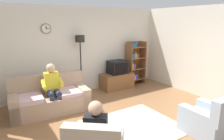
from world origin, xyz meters
TOP-DOWN VIEW (x-y plane):
  - ground_plane at (0.00, 0.00)m, footprint 12.00×12.00m
  - back_wall_assembly at (-0.00, 2.66)m, footprint 6.20×0.17m
  - right_wall at (2.86, 0.00)m, footprint 0.12×5.80m
  - couch at (-1.38, 1.67)m, footprint 1.96×1.03m
  - tv_stand at (1.07, 2.25)m, footprint 1.10×0.56m
  - tv at (1.07, 2.23)m, footprint 0.60×0.49m
  - bookshelf at (1.88, 2.32)m, footprint 0.68×0.36m
  - floor_lamp at (-0.20, 2.35)m, footprint 0.28×0.28m
  - armchair_near_bookshelf at (1.03, -1.15)m, footprint 0.81×0.89m
  - area_rug at (-0.21, -0.13)m, footprint 2.20×1.70m
  - person_on_couch at (-1.32, 1.56)m, footprint 0.53×0.56m
  - person_in_left_armchair at (-1.30, -0.73)m, footprint 0.62×0.64m

SIDE VIEW (x-z plane):
  - ground_plane at x=0.00m, z-range 0.00..0.00m
  - area_rug at x=-0.21m, z-range 0.00..0.01m
  - tv_stand at x=1.07m, z-range 0.00..0.53m
  - armchair_near_bookshelf at x=1.03m, z-range -0.16..0.74m
  - couch at x=-1.38m, z-range -0.14..0.76m
  - person_in_left_armchair at x=-1.30m, z-range 0.04..1.16m
  - person_on_couch at x=-1.32m, z-range 0.08..1.32m
  - tv at x=1.07m, z-range 0.53..0.97m
  - bookshelf at x=1.88m, z-range 0.01..1.57m
  - right_wall at x=2.86m, z-range 0.00..2.70m
  - back_wall_assembly at x=0.00m, z-range 0.00..2.70m
  - floor_lamp at x=-0.20m, z-range 0.53..2.38m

